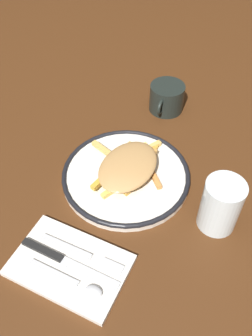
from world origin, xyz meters
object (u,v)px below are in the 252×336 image
object	(u,v)px
fork	(82,253)
knife	(61,259)
spoon	(78,284)
coffee_mug	(165,97)
fries_heap	(128,165)
napkin	(70,265)
water_glass	(221,205)
plate	(126,175)

from	to	relation	value
fork	knife	size ratio (longest dim) A/B	0.84
spoon	coffee_mug	distance (m)	0.56
fries_heap	knife	bearing A→B (deg)	-7.09
spoon	napkin	bearing A→B (deg)	-130.35
knife	coffee_mug	world-z (taller)	coffee_mug
fork	water_glass	size ratio (longest dim) A/B	1.47
fries_heap	spoon	xyz separation A→B (m)	(0.29, 0.02, -0.02)
spoon	water_glass	xyz separation A→B (m)	(-0.24, 0.20, 0.04)
fork	coffee_mug	distance (m)	0.50
water_glass	coffee_mug	world-z (taller)	water_glass
fries_heap	fork	distance (m)	0.23
napkin	plate	bearing A→B (deg)	177.65
fries_heap	water_glass	bearing A→B (deg)	78.29
napkin	knife	distance (m)	0.02
plate	fries_heap	size ratio (longest dim) A/B	1.39
plate	spoon	distance (m)	0.28
napkin	fork	size ratio (longest dim) A/B	1.23
fries_heap	coffee_mug	xyz separation A→B (m)	(-0.27, -0.01, -0.00)
knife	spoon	size ratio (longest dim) A/B	1.38
fork	water_glass	distance (m)	0.29
water_glass	coffee_mug	xyz separation A→B (m)	(-0.32, -0.22, -0.02)
coffee_mug	napkin	bearing A→B (deg)	-0.65
fork	plate	bearing A→B (deg)	-179.46
spoon	fries_heap	bearing A→B (deg)	-175.57
napkin	fries_heap	bearing A→B (deg)	177.14
plate	fries_heap	xyz separation A→B (m)	(-0.01, 0.00, 0.03)
plate	spoon	world-z (taller)	spoon
napkin	coffee_mug	distance (m)	0.53
napkin	water_glass	size ratio (longest dim) A/B	1.81
coffee_mug	fries_heap	bearing A→B (deg)	1.42
spoon	knife	bearing A→B (deg)	-119.69
plate	napkin	xyz separation A→B (m)	(0.25, -0.01, -0.00)
plate	fries_heap	world-z (taller)	fries_heap
water_glass	fork	bearing A→B (deg)	-50.09
fork	knife	distance (m)	0.04
fork	water_glass	world-z (taller)	water_glass
fries_heap	knife	xyz separation A→B (m)	(0.25, -0.03, -0.02)
fries_heap	napkin	size ratio (longest dim) A/B	0.98
knife	water_glass	size ratio (longest dim) A/B	1.76
water_glass	spoon	bearing A→B (deg)	-39.21
knife	plate	bearing A→B (deg)	173.28
fork	knife	bearing A→B (deg)	-49.49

